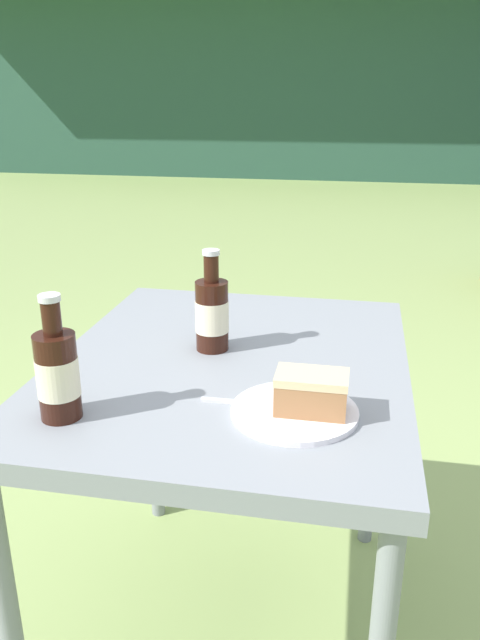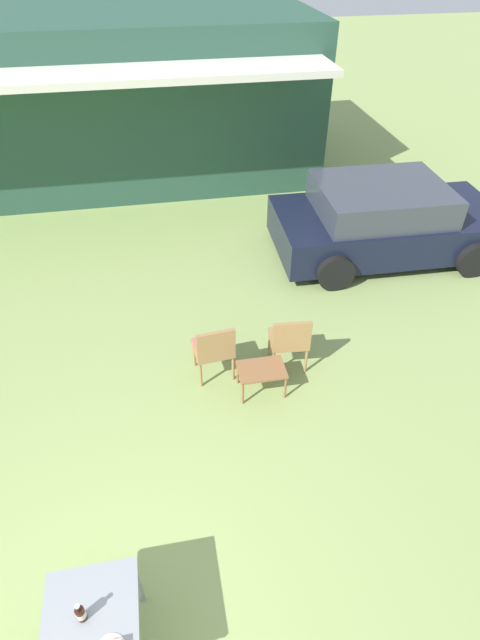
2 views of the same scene
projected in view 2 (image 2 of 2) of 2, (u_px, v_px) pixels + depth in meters
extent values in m
cube|color=#284C3D|center=(61.00, 97.00, 10.84)|extent=(10.74, 4.36, 3.22)
cube|color=silver|center=(31.00, 79.00, 8.08)|extent=(10.20, 1.20, 0.12)
cube|color=black|center=(386.00, 227.00, 8.69)|extent=(3.88, 1.93, 0.63)
cube|color=#383D47|center=(381.00, 199.00, 8.32)|extent=(2.15, 1.74, 0.48)
cylinder|color=black|center=(424.00, 207.00, 9.68)|extent=(0.61, 0.21, 0.60)
cylinder|color=black|center=(474.00, 259.00, 8.23)|extent=(0.61, 0.21, 0.60)
cylinder|color=black|center=(305.00, 216.00, 9.39)|extent=(0.61, 0.21, 0.60)
cylinder|color=black|center=(335.00, 272.00, 7.94)|extent=(0.61, 0.21, 0.60)
cylinder|color=#9E7547|center=(225.00, 348.00, 6.71)|extent=(0.04, 0.04, 0.40)
cylinder|color=#9E7547|center=(194.00, 355.00, 6.62)|extent=(0.04, 0.04, 0.40)
cylinder|color=#9E7547|center=(233.00, 368.00, 6.43)|extent=(0.04, 0.04, 0.40)
cylinder|color=#9E7547|center=(201.00, 375.00, 6.33)|extent=(0.04, 0.04, 0.40)
cube|color=#9E7547|center=(213.00, 348.00, 6.38)|extent=(0.53, 0.49, 0.06)
cube|color=#9E7547|center=(216.00, 345.00, 6.08)|extent=(0.49, 0.10, 0.40)
cube|color=#CC5670|center=(213.00, 345.00, 6.34)|extent=(0.47, 0.42, 0.05)
cylinder|color=#9E7547|center=(300.00, 341.00, 6.83)|extent=(0.04, 0.04, 0.40)
cylinder|color=#9E7547|center=(269.00, 343.00, 6.80)|extent=(0.04, 0.04, 0.40)
cylinder|color=#9E7547|center=(306.00, 361.00, 6.53)|extent=(0.04, 0.04, 0.40)
cylinder|color=#9E7547|center=(274.00, 363.00, 6.50)|extent=(0.04, 0.04, 0.40)
cube|color=#9E7547|center=(288.00, 339.00, 6.52)|extent=(0.52, 0.49, 0.06)
cube|color=#9E7547|center=(292.00, 336.00, 6.22)|extent=(0.49, 0.09, 0.40)
cube|color=brown|center=(262.00, 370.00, 6.17)|extent=(0.59, 0.40, 0.03)
cylinder|color=brown|center=(243.00, 394.00, 6.12)|extent=(0.03, 0.03, 0.35)
cylinder|color=brown|center=(285.00, 388.00, 6.19)|extent=(0.03, 0.03, 0.35)
cylinder|color=brown|center=(238.00, 373.00, 6.39)|extent=(0.03, 0.03, 0.35)
cylinder|color=brown|center=(279.00, 368.00, 6.46)|extent=(0.03, 0.03, 0.35)
cube|color=gray|center=(90.00, 625.00, 3.67)|extent=(0.71, 0.87, 0.04)
cylinder|color=gray|center=(62.00, 597.00, 4.16)|extent=(0.04, 0.04, 0.68)
cylinder|color=gray|center=(138.00, 583.00, 4.24)|extent=(0.04, 0.04, 0.68)
cylinder|color=black|center=(81.00, 614.00, 3.64)|extent=(0.07, 0.07, 0.15)
cylinder|color=black|center=(78.00, 608.00, 3.57)|extent=(0.03, 0.03, 0.06)
cylinder|color=silver|center=(77.00, 606.00, 3.55)|extent=(0.04, 0.04, 0.01)
cylinder|color=beige|center=(81.00, 614.00, 3.64)|extent=(0.07, 0.07, 0.07)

